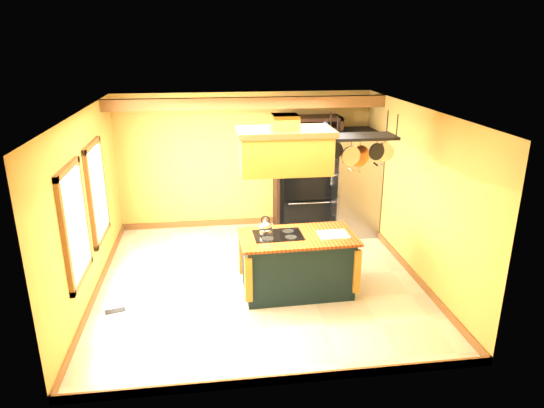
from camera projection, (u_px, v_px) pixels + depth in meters
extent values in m
plane|color=beige|center=(259.00, 280.00, 7.77)|extent=(5.00, 5.00, 0.00)
plane|color=white|center=(257.00, 110.00, 6.89)|extent=(5.00, 5.00, 0.00)
cube|color=#BE8B45|center=(245.00, 161.00, 9.67)|extent=(5.00, 0.02, 2.70)
cube|color=#BE8B45|center=(284.00, 277.00, 4.99)|extent=(5.00, 0.02, 2.70)
cube|color=#BE8B45|center=(87.00, 208.00, 7.01)|extent=(0.02, 5.00, 2.70)
cube|color=#BE8B45|center=(416.00, 194.00, 7.64)|extent=(0.02, 5.00, 2.70)
cube|color=brown|center=(247.00, 103.00, 8.52)|extent=(5.00, 0.15, 0.20)
cube|color=brown|center=(75.00, 224.00, 6.25)|extent=(0.06, 1.06, 1.56)
cube|color=white|center=(77.00, 224.00, 6.25)|extent=(0.02, 0.85, 1.34)
cube|color=brown|center=(97.00, 192.00, 7.56)|extent=(0.06, 1.06, 1.56)
cube|color=white|center=(99.00, 192.00, 7.57)|extent=(0.02, 0.85, 1.34)
cube|color=#13272C|center=(297.00, 265.00, 7.29)|extent=(1.60, 0.90, 0.88)
cube|color=brown|center=(298.00, 237.00, 7.14)|extent=(1.74, 1.00, 0.04)
cube|color=black|center=(278.00, 235.00, 7.14)|extent=(0.73, 0.52, 0.01)
ellipsoid|color=silver|center=(265.00, 226.00, 7.18)|extent=(0.20, 0.20, 0.16)
cube|color=white|center=(333.00, 235.00, 7.14)|extent=(0.44, 0.35, 0.02)
cube|color=gold|center=(285.00, 153.00, 6.71)|extent=(1.25, 0.67, 0.53)
cube|color=brown|center=(285.00, 132.00, 6.61)|extent=(1.32, 0.75, 0.08)
cube|color=gold|center=(285.00, 125.00, 6.58)|extent=(0.35, 0.35, 0.27)
cube|color=black|center=(363.00, 137.00, 6.78)|extent=(0.93, 0.46, 0.04)
cylinder|color=black|center=(338.00, 128.00, 6.50)|extent=(0.02, 0.02, 0.33)
cylinder|color=black|center=(387.00, 122.00, 6.95)|extent=(0.02, 0.02, 0.33)
cylinder|color=black|center=(335.00, 150.00, 6.88)|extent=(0.24, 0.04, 0.24)
cylinder|color=silver|center=(351.00, 156.00, 6.75)|extent=(0.28, 0.03, 0.28)
cylinder|color=#C26830|center=(359.00, 156.00, 6.96)|extent=(0.32, 0.04, 0.32)
cylinder|color=black|center=(377.00, 152.00, 6.78)|extent=(0.24, 0.03, 0.24)
cylinder|color=silver|center=(384.00, 152.00, 6.99)|extent=(0.28, 0.04, 0.28)
cube|color=#92949A|center=(353.00, 183.00, 9.49)|extent=(0.82, 1.00, 1.97)
cube|color=#92949A|center=(336.00, 165.00, 9.06)|extent=(0.03, 0.48, 1.06)
cube|color=#92949A|center=(330.00, 159.00, 9.53)|extent=(0.03, 0.48, 1.06)
cube|color=#92949A|center=(331.00, 209.00, 9.61)|extent=(0.03, 0.96, 0.83)
cube|color=black|center=(351.00, 228.00, 9.80)|extent=(0.78, 0.95, 0.06)
cube|color=black|center=(304.00, 170.00, 9.85)|extent=(1.27, 0.06, 2.25)
cube|color=black|center=(276.00, 174.00, 9.55)|extent=(0.06, 0.54, 2.25)
cube|color=black|center=(336.00, 172.00, 9.70)|extent=(0.06, 0.54, 2.25)
cube|color=black|center=(307.00, 166.00, 9.58)|extent=(1.27, 0.54, 0.05)
cube|color=black|center=(306.00, 195.00, 9.80)|extent=(1.15, 0.44, 1.21)
cube|color=black|center=(309.00, 187.00, 9.42)|extent=(0.99, 0.04, 0.54)
cube|color=black|center=(309.00, 213.00, 9.59)|extent=(0.99, 0.04, 0.49)
cube|color=black|center=(307.00, 154.00, 9.50)|extent=(1.15, 0.48, 0.02)
cube|color=black|center=(307.00, 141.00, 9.41)|extent=(1.15, 0.48, 0.02)
cube|color=black|center=(308.00, 128.00, 9.33)|extent=(1.15, 0.48, 0.03)
cylinder|color=white|center=(292.00, 153.00, 9.39)|extent=(0.22, 0.22, 0.07)
cylinder|color=#3E69AE|center=(325.00, 136.00, 9.37)|extent=(0.10, 0.10, 0.17)
cube|color=black|center=(115.00, 311.00, 6.88)|extent=(0.30, 0.19, 0.01)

